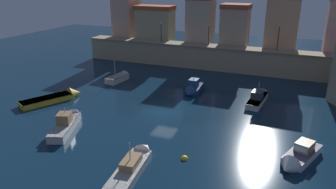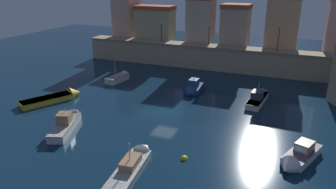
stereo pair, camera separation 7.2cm
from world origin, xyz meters
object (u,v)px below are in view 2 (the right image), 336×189
Objects in this scene: mooring_buoy_0 at (184,159)px; moored_boat_0 at (134,163)px; moored_boat_7 at (57,97)px; quay_lamp_1 at (209,31)px; quay_lamp_0 at (161,29)px; moored_boat_1 at (259,97)px; moored_boat_4 at (120,77)px; moored_boat_6 at (298,157)px; quay_lamp_2 at (279,34)px; moored_boat_3 at (68,122)px; moored_boat_5 at (193,89)px.

moored_boat_0 is at bearing -140.27° from mooring_buoy_0.
quay_lamp_1 is at bearing -4.22° from moored_boat_7.
quay_lamp_0 reaches higher than moored_boat_1.
quay_lamp_0 is at bearing -0.80° from moored_boat_4.
moored_boat_6 is (22.29, -24.43, -5.40)m from quay_lamp_0.
quay_lamp_0 is at bearing 116.85° from mooring_buoy_0.
moored_boat_0 is 1.00× the size of moored_boat_7.
moored_boat_4 is 0.66× the size of moored_boat_7.
quay_lamp_2 is at bearing 0.00° from quay_lamp_1.
moored_boat_0 is at bearing 164.74° from moored_boat_1.
mooring_buoy_0 is (5.79, -27.37, -5.89)m from quay_lamp_1.
quay_lamp_2 is 31.67m from moored_boat_3.
moored_boat_7 is at bearing 160.06° from mooring_buoy_0.
quay_lamp_2 reaches higher than moored_boat_5.
moored_boat_4 reaches higher than moored_boat_0.
quay_lamp_2 is 23.55m from moored_boat_4.
moored_boat_4 is at bearing 10.21° from moored_boat_7.
moored_boat_7 is at bearing 117.41° from moored_boat_1.
quay_lamp_1 is 0.47× the size of moored_boat_3.
moored_boat_3 is 1.58× the size of moored_boat_5.
moored_boat_4 is 22.53m from mooring_buoy_0.
quay_lamp_1 is 10.33m from quay_lamp_2.
quay_lamp_1 reaches higher than mooring_buoy_0.
moored_boat_7 is (-15.28, 9.31, -0.06)m from moored_boat_0.
quay_lamp_0 is 8.07m from quay_lamp_1.
moored_boat_5 is 17.81m from moored_boat_6.
moored_boat_6 is (11.60, 5.57, 0.06)m from moored_boat_0.
moored_boat_1 is 21.66m from moored_boat_3.
quay_lamp_0 is 12.37m from moored_boat_4.
quay_lamp_0 is at bearing 180.00° from quay_lamp_2.
quay_lamp_2 is at bearing -149.41° from moored_boat_6.
moored_boat_5 reaches higher than mooring_buoy_0.
moored_boat_0 is 12.86m from moored_boat_6.
moored_boat_4 is at bearing -151.19° from quay_lamp_2.
mooring_buoy_0 is at bearing 14.88° from moored_boat_5.
quay_lamp_0 is 0.86× the size of quay_lamp_2.
moored_boat_7 is (-5.90, 5.39, -0.19)m from moored_boat_3.
quay_lamp_0 is 0.44× the size of moored_boat_7.
quay_lamp_0 is 0.72× the size of moored_boat_5.
moored_boat_3 is 12.24× the size of mooring_buoy_0.
moored_boat_3 reaches higher than moored_boat_6.
moored_boat_4 is 27.42m from moored_boat_6.
moored_boat_4 is at bearing -96.14° from moored_boat_5.
moored_boat_3 is (1.32, -26.07, -5.32)m from quay_lamp_0.
moored_boat_1 is (6.98, 18.13, 0.09)m from moored_boat_0.
mooring_buoy_0 is at bearing -82.71° from moored_boat_7.
moored_boat_5 is (11.13, -1.02, 0.04)m from moored_boat_4.
quay_lamp_0 reaches higher than moored_boat_6.
moored_boat_3 is at bearing -104.51° from quay_lamp_1.
moored_boat_5 is 15.96m from mooring_buoy_0.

